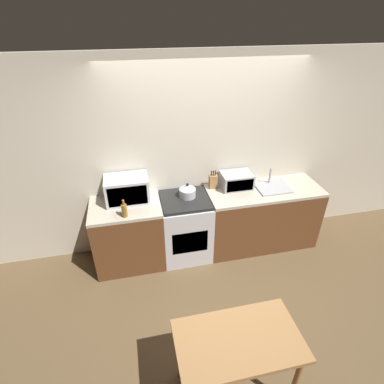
# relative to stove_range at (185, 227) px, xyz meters

# --- Properties ---
(ground_plane) EXTENTS (16.00, 16.00, 0.00)m
(ground_plane) POSITION_rel_stove_range_xyz_m (0.34, -0.66, -0.45)
(ground_plane) COLOR brown
(wall_back) EXTENTS (10.00, 0.06, 2.60)m
(wall_back) POSITION_rel_stove_range_xyz_m (0.34, 0.34, 0.85)
(wall_back) COLOR beige
(wall_back) RESTS_ON ground_plane
(counter_left_run) EXTENTS (0.87, 0.62, 0.90)m
(counter_left_run) POSITION_rel_stove_range_xyz_m (-0.75, 0.00, 0.00)
(counter_left_run) COLOR brown
(counter_left_run) RESTS_ON ground_plane
(counter_right_run) EXTENTS (1.54, 0.62, 0.90)m
(counter_right_run) POSITION_rel_stove_range_xyz_m (1.09, 0.00, 0.00)
(counter_right_run) COLOR brown
(counter_right_run) RESTS_ON ground_plane
(stove_range) EXTENTS (0.64, 0.62, 0.90)m
(stove_range) POSITION_rel_stove_range_xyz_m (0.00, 0.00, 0.00)
(stove_range) COLOR silver
(stove_range) RESTS_ON ground_plane
(kettle) EXTENTS (0.21, 0.21, 0.20)m
(kettle) POSITION_rel_stove_range_xyz_m (0.04, 0.05, 0.53)
(kettle) COLOR #B7B7BC
(kettle) RESTS_ON stove_range
(microwave) EXTENTS (0.53, 0.34, 0.32)m
(microwave) POSITION_rel_stove_range_xyz_m (-0.70, 0.12, 0.61)
(microwave) COLOR silver
(microwave) RESTS_ON counter_left_run
(bottle) EXTENTS (0.06, 0.06, 0.23)m
(bottle) POSITION_rel_stove_range_xyz_m (-0.75, -0.22, 0.54)
(bottle) COLOR olive
(bottle) RESTS_ON counter_left_run
(knife_block) EXTENTS (0.11, 0.07, 0.26)m
(knife_block) POSITION_rel_stove_range_xyz_m (0.42, 0.19, 0.55)
(knife_block) COLOR #9E7042
(knife_block) RESTS_ON counter_right_run
(toaster_oven) EXTENTS (0.41, 0.30, 0.20)m
(toaster_oven) POSITION_rel_stove_range_xyz_m (0.73, 0.14, 0.55)
(toaster_oven) COLOR #999BA0
(toaster_oven) RESTS_ON counter_right_run
(sink_basin) EXTENTS (0.43, 0.35, 0.24)m
(sink_basin) POSITION_rel_stove_range_xyz_m (1.20, 0.01, 0.47)
(sink_basin) COLOR #999BA0
(sink_basin) RESTS_ON counter_right_run
(dining_table) EXTENTS (1.00, 0.57, 0.75)m
(dining_table) POSITION_rel_stove_range_xyz_m (0.06, -1.86, 0.20)
(dining_table) COLOR #9E7042
(dining_table) RESTS_ON ground_plane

